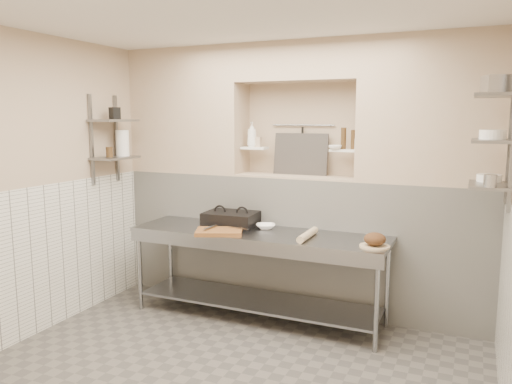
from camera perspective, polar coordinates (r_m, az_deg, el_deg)
The scene contains 46 objects.
floor at distance 4.24m, azimuth -3.81°, elevation -20.92°, with size 4.00×3.90×0.10m, color #55514C.
ceiling at distance 3.78m, azimuth -4.27°, elevation 21.01°, with size 4.00×3.90×0.10m, color silver.
wall_left at distance 5.03m, azimuth -25.18°, elevation 0.49°, with size 0.10×3.90×2.80m, color tan.
wall_back at distance 5.58m, azimuth 5.59°, elevation 1.96°, with size 4.00×0.10×2.80m, color tan.
backwall_lower at distance 5.47m, azimuth 4.66°, elevation -5.62°, with size 4.00×0.40×1.40m, color silver.
alcove_sill at distance 5.34m, azimuth 4.75°, elevation 1.80°, with size 1.30×0.40×0.02m, color tan.
backwall_pillar_left at distance 5.87m, azimuth -7.65°, elevation 9.10°, with size 1.35×0.40×1.40m, color tan.
backwall_pillar_right at distance 5.03m, azimuth 19.44°, elevation 8.82°, with size 1.35×0.40×1.40m, color tan.
backwall_header at distance 5.33m, azimuth 4.91°, elevation 14.60°, with size 1.30×0.40×0.40m, color tan.
wainscot_left at distance 5.12m, azimuth -24.24°, elevation -7.33°, with size 0.02×3.90×1.40m, color silver.
wainscot_right at distance 3.53m, azimuth 27.11°, elevation -14.56°, with size 0.02×3.90×1.40m, color silver.
alcove_shelf_left at distance 5.50m, azimuth -0.17°, elevation 5.05°, with size 0.28×0.16×0.03m, color white.
alcove_shelf_right at distance 5.17m, azimuth 10.05°, elevation 4.71°, with size 0.28×0.16×0.03m, color white.
utensil_rail at distance 5.46m, azimuth 5.41°, elevation 7.62°, with size 0.02×0.02×0.70m, color gray.
hanging_steel at distance 5.45m, azimuth 5.31°, elevation 5.83°, with size 0.02×0.02×0.30m, color black.
splash_panel at distance 5.41m, azimuth 5.13°, elevation 4.33°, with size 0.60×0.02×0.45m, color #383330.
shelf_rail_left_a at distance 5.84m, azimuth -15.65°, elevation 5.92°, with size 0.03×0.03×0.95m, color slate.
shelf_rail_left_b at distance 5.54m, azimuth -18.28°, elevation 5.69°, with size 0.03×0.03×0.95m, color slate.
wall_shelf_left_lower at distance 5.61m, azimuth -15.80°, elevation 3.78°, with size 0.30×0.50×0.03m, color slate.
wall_shelf_left_upper at distance 5.60m, azimuth -15.96°, elevation 7.86°, with size 0.30×0.50×0.03m, color slate.
shelf_rail_right_a at distance 4.53m, azimuth 27.04°, elevation 5.30°, with size 0.03×0.03×1.05m, color slate.
wall_shelf_right_lower at distance 4.35m, azimuth 25.10°, elevation 0.70°, with size 0.30×0.50×0.03m, color slate.
wall_shelf_right_mid at distance 4.32m, azimuth 25.39°, elevation 5.30°, with size 0.30×0.50×0.03m, color slate.
wall_shelf_right_upper at distance 4.32m, azimuth 25.68°, elevation 9.94°, with size 0.30×0.50×0.03m, color slate.
prep_table at distance 5.05m, azimuth 0.17°, elevation -7.46°, with size 2.60×0.70×0.90m.
panini_press at distance 5.26m, azimuth -2.87°, elevation -3.10°, with size 0.56×0.42×0.15m.
cutting_board at distance 4.93m, azimuth -4.24°, elevation -4.55°, with size 0.45×0.31×0.04m, color brown.
knife_blade at distance 4.97m, azimuth -2.03°, elevation -4.09°, with size 0.24×0.03×0.01m, color gray.
tongs at distance 4.96m, azimuth -5.25°, elevation -4.04°, with size 0.02×0.02×0.23m, color gray.
mixing_bowl at distance 5.13m, azimuth 1.12°, elevation -3.96°, with size 0.20×0.20×0.05m, color white.
rolling_pin at distance 4.75m, azimuth 5.92°, elevation -4.89°, with size 0.07×0.07×0.46m, color #CBB786.
bread_board at distance 4.54m, azimuth 13.40°, elevation -6.06°, with size 0.27×0.27×0.02m, color #CBB786.
bread_loaf at distance 4.52m, azimuth 13.43°, elevation -5.26°, with size 0.19×0.19×0.12m, color #4C2D19.
bottle_soap at distance 5.49m, azimuth -0.47°, elevation 6.59°, with size 0.10×0.11×0.27m, color white.
jar_alcove at distance 5.48m, azimuth 0.24°, elevation 5.74°, with size 0.07×0.07×0.11m, color tan.
bowl_alcove at distance 5.13m, azimuth 9.02°, elevation 5.08°, with size 0.13×0.13×0.04m, color white.
condiment_a at distance 5.16m, azimuth 11.08°, elevation 5.90°, with size 0.05×0.05×0.20m, color #3B2814.
condiment_b at distance 5.17m, azimuth 9.97°, elevation 6.06°, with size 0.05×0.05×0.22m, color #3B2814.
condiment_c at distance 5.14m, azimuth 11.54°, elevation 5.39°, with size 0.06×0.06×0.11m, color white.
jug_left at distance 5.71m, azimuth -15.01°, elevation 5.43°, with size 0.14×0.14×0.28m, color white.
jar_left at distance 5.54m, azimuth -16.40°, elevation 4.40°, with size 0.07×0.07×0.11m, color #3B2814.
box_left_upper at distance 5.61m, azimuth -15.84°, elevation 8.65°, with size 0.09×0.09×0.13m, color black.
bowl_right at distance 4.49m, azimuth 25.09°, elevation 1.46°, with size 0.19×0.19×0.06m, color white.
canister_right at distance 4.12m, azimuth 25.21°, elevation 1.16°, with size 0.10×0.10×0.10m, color gray.
bowl_right_mid at distance 4.32m, azimuth 25.43°, elevation 5.95°, with size 0.20×0.20×0.07m, color white.
basket_right at distance 4.33m, azimuth 25.75°, elevation 11.01°, with size 0.18×0.22×0.14m, color gray.
Camera 1 is at (1.72, -3.26, 2.03)m, focal length 35.00 mm.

